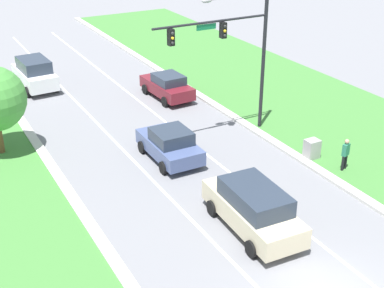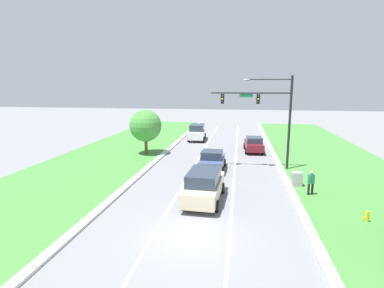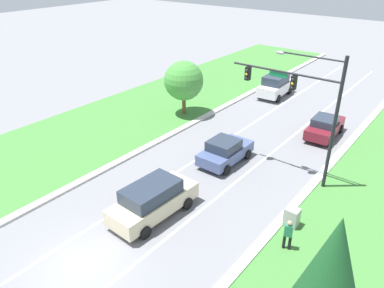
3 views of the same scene
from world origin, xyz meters
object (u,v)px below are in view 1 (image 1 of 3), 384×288
champagne_suv (253,208)px  white_suv (35,73)px  slate_blue_sedan (170,144)px  pedestrian (345,153)px  utility_cabinet (312,150)px  burgundy_sedan (167,86)px  traffic_signal_mast (235,43)px

champagne_suv → white_suv: 21.21m
slate_blue_sedan → pedestrian: pedestrian is taller
champagne_suv → utility_cabinet: (6.14, 3.65, -0.47)m
white_suv → burgundy_sedan: (7.08, -5.95, -0.25)m
burgundy_sedan → traffic_signal_mast: bearing=-87.3°
traffic_signal_mast → pedestrian: traffic_signal_mast is taller
traffic_signal_mast → pedestrian: (2.43, -6.24, -4.26)m
pedestrian → champagne_suv: bearing=-2.3°
burgundy_sedan → pedestrian: pedestrian is taller
slate_blue_sedan → utility_cabinet: bearing=-28.2°
champagne_suv → utility_cabinet: champagne_suv is taller
slate_blue_sedan → pedestrian: 8.58m
traffic_signal_mast → slate_blue_sedan: 6.31m
champagne_suv → white_suv: bearing=102.2°
traffic_signal_mast → white_suv: traffic_signal_mast is taller
white_suv → slate_blue_sedan: 14.24m
burgundy_sedan → utility_cabinet: size_ratio=4.18×
utility_cabinet → burgundy_sedan: bearing=102.6°
burgundy_sedan → slate_blue_sedan: size_ratio=1.07×
slate_blue_sedan → utility_cabinet: size_ratio=3.92×
traffic_signal_mast → slate_blue_sedan: bearing=-166.4°
traffic_signal_mast → white_suv: bearing=121.2°
white_suv → utility_cabinet: 19.78m
white_suv → pedestrian: bearing=-64.7°
traffic_signal_mast → burgundy_sedan: size_ratio=1.77×
pedestrian → utility_cabinet: bearing=-90.4°
champagne_suv → utility_cabinet: 7.16m
traffic_signal_mast → white_suv: size_ratio=1.69×
burgundy_sedan → pedestrian: (3.08, -13.06, 0.11)m
white_suv → slate_blue_sedan: (3.31, -13.85, -0.24)m
champagne_suv → pedestrian: 6.97m
slate_blue_sedan → burgundy_sedan: bearing=64.9°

